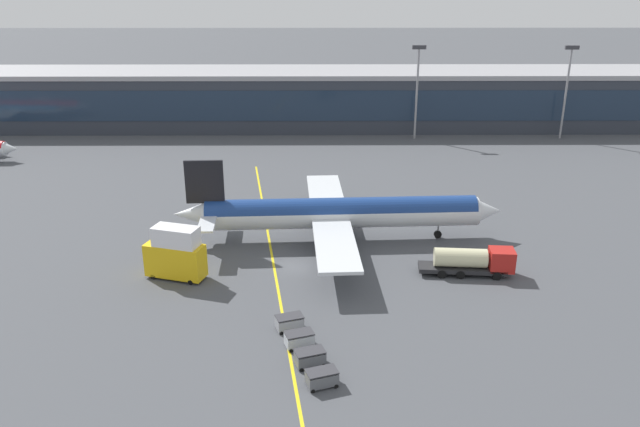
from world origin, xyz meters
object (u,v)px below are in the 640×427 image
(catering_lift, at_px, (176,253))
(baggage_cart_0, at_px, (322,378))
(baggage_cart_3, at_px, (290,322))
(main_airliner, at_px, (339,213))
(baggage_cart_2, at_px, (299,339))
(fuel_tanker, at_px, (473,261))
(baggage_cart_1, at_px, (310,357))

(catering_lift, distance_m, baggage_cart_0, 26.29)
(catering_lift, xyz_separation_m, baggage_cart_3, (13.35, -11.30, -2.28))
(main_airliner, height_order, baggage_cart_2, main_airliner)
(fuel_tanker, height_order, baggage_cart_3, fuel_tanker)
(baggage_cart_0, relative_size, baggage_cart_2, 1.00)
(main_airliner, distance_m, catering_lift, 21.87)
(baggage_cart_1, height_order, baggage_cart_2, same)
(main_airliner, bearing_deg, baggage_cart_0, -94.66)
(catering_lift, relative_size, baggage_cart_3, 2.41)
(fuel_tanker, distance_m, catering_lift, 34.13)
(baggage_cart_2, height_order, baggage_cart_3, same)
(baggage_cart_1, bearing_deg, baggage_cart_2, 108.76)
(main_airliner, xyz_separation_m, fuel_tanker, (15.12, -10.22, -2.09))
(main_airliner, distance_m, fuel_tanker, 18.36)
(main_airliner, relative_size, baggage_cart_0, 14.19)
(baggage_cart_0, bearing_deg, catering_lift, 128.88)
(main_airliner, distance_m, baggage_cart_0, 31.46)
(fuel_tanker, distance_m, baggage_cart_3, 23.94)
(baggage_cart_0, bearing_deg, main_airliner, 85.34)
(baggage_cart_3, bearing_deg, baggage_cart_1, -71.24)
(catering_lift, height_order, baggage_cart_3, catering_lift)
(catering_lift, bearing_deg, baggage_cart_3, -40.23)
(main_airliner, relative_size, fuel_tanker, 3.89)
(fuel_tanker, bearing_deg, baggage_cart_0, -130.07)
(fuel_tanker, relative_size, baggage_cart_2, 3.65)
(fuel_tanker, bearing_deg, baggage_cart_3, -150.15)
(fuel_tanker, relative_size, baggage_cart_3, 3.65)
(main_airliner, height_order, baggage_cart_1, main_airliner)
(baggage_cart_1, bearing_deg, main_airliner, 82.77)
(baggage_cart_2, bearing_deg, baggage_cart_1, -71.24)
(baggage_cart_1, xyz_separation_m, baggage_cart_3, (-2.06, 6.06, 0.00))
(catering_lift, height_order, baggage_cart_2, catering_lift)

